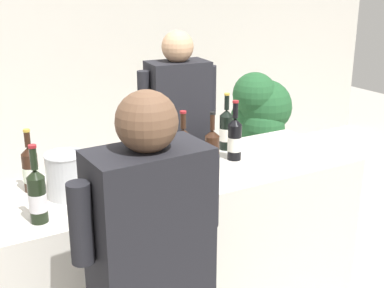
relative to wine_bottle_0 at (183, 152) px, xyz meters
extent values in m
cube|color=beige|center=(-0.01, 2.62, 0.30)|extent=(8.00, 0.10, 2.80)
cube|color=beige|center=(-0.01, 0.02, -0.61)|extent=(2.05, 0.69, 0.97)
cylinder|color=black|center=(0.00, 0.00, -0.02)|extent=(0.08, 0.08, 0.21)
cone|color=black|center=(0.00, 0.00, 0.11)|extent=(0.08, 0.08, 0.04)
cylinder|color=black|center=(0.00, 0.00, 0.17)|extent=(0.03, 0.03, 0.08)
cylinder|color=maroon|center=(0.00, 0.00, 0.21)|extent=(0.03, 0.03, 0.01)
cylinder|color=silver|center=(0.00, 0.00, -0.03)|extent=(0.09, 0.09, 0.08)
cylinder|color=black|center=(-0.75, 0.18, -0.03)|extent=(0.08, 0.08, 0.19)
cone|color=black|center=(-0.75, 0.18, 0.08)|extent=(0.08, 0.08, 0.04)
cylinder|color=black|center=(-0.75, 0.18, 0.14)|extent=(0.03, 0.03, 0.08)
cylinder|color=#B79333|center=(-0.75, 0.18, 0.18)|extent=(0.03, 0.03, 0.01)
cylinder|color=silver|center=(-0.75, 0.18, -0.04)|extent=(0.08, 0.08, 0.07)
cylinder|color=black|center=(0.17, -0.01, -0.03)|extent=(0.08, 0.08, 0.19)
cone|color=black|center=(0.17, -0.01, 0.08)|extent=(0.08, 0.08, 0.03)
cylinder|color=black|center=(0.17, -0.01, 0.14)|extent=(0.03, 0.03, 0.09)
cylinder|color=black|center=(0.17, -0.01, 0.19)|extent=(0.03, 0.03, 0.01)
cylinder|color=black|center=(-0.39, -0.16, -0.02)|extent=(0.08, 0.08, 0.22)
cone|color=black|center=(-0.39, -0.16, 0.10)|extent=(0.08, 0.08, 0.03)
cylinder|color=black|center=(-0.39, -0.16, 0.16)|extent=(0.03, 0.03, 0.08)
cylinder|color=black|center=(-0.39, -0.16, 0.20)|extent=(0.03, 0.03, 0.01)
cylinder|color=silver|center=(-0.39, -0.16, -0.03)|extent=(0.08, 0.08, 0.08)
cylinder|color=black|center=(-0.15, 0.01, -0.02)|extent=(0.08, 0.08, 0.21)
cone|color=black|center=(-0.15, 0.01, 0.10)|extent=(0.08, 0.08, 0.03)
cylinder|color=black|center=(-0.15, 0.01, 0.16)|extent=(0.03, 0.03, 0.09)
cylinder|color=black|center=(-0.15, 0.01, 0.21)|extent=(0.03, 0.03, 0.01)
cylinder|color=silver|center=(-0.15, 0.01, -0.03)|extent=(0.08, 0.08, 0.07)
cylinder|color=black|center=(0.36, 0.05, -0.02)|extent=(0.08, 0.08, 0.21)
cone|color=black|center=(0.36, 0.05, 0.10)|extent=(0.08, 0.08, 0.04)
cylinder|color=black|center=(0.36, 0.05, 0.16)|extent=(0.03, 0.03, 0.09)
cylinder|color=maroon|center=(0.36, 0.05, 0.21)|extent=(0.04, 0.04, 0.01)
cylinder|color=white|center=(0.36, 0.05, -0.03)|extent=(0.08, 0.08, 0.08)
cylinder|color=black|center=(0.42, 0.23, -0.02)|extent=(0.08, 0.08, 0.21)
cone|color=black|center=(0.42, 0.23, 0.10)|extent=(0.08, 0.08, 0.04)
cylinder|color=black|center=(0.42, 0.23, 0.16)|extent=(0.03, 0.03, 0.09)
cylinder|color=#B79333|center=(0.42, 0.23, 0.21)|extent=(0.03, 0.03, 0.01)
cylinder|color=white|center=(0.42, 0.23, -0.03)|extent=(0.08, 0.08, 0.08)
cylinder|color=black|center=(-0.22, -0.09, -0.03)|extent=(0.08, 0.08, 0.19)
cone|color=black|center=(-0.22, -0.09, 0.08)|extent=(0.08, 0.08, 0.03)
cylinder|color=black|center=(-0.22, -0.09, 0.14)|extent=(0.03, 0.03, 0.08)
cylinder|color=#333338|center=(-0.22, -0.09, 0.19)|extent=(0.03, 0.03, 0.01)
cylinder|color=black|center=(-0.80, -0.18, -0.02)|extent=(0.08, 0.08, 0.20)
cone|color=black|center=(-0.80, -0.18, 0.10)|extent=(0.08, 0.08, 0.04)
cylinder|color=black|center=(-0.80, -0.18, 0.16)|extent=(0.03, 0.03, 0.10)
cylinder|color=maroon|center=(-0.80, -0.18, 0.22)|extent=(0.03, 0.03, 0.01)
cylinder|color=silver|center=(-0.80, -0.18, -0.03)|extent=(0.08, 0.08, 0.08)
cylinder|color=silver|center=(-0.07, -0.14, -0.12)|extent=(0.07, 0.07, 0.00)
cylinder|color=silver|center=(-0.07, -0.14, -0.08)|extent=(0.01, 0.01, 0.09)
ellipsoid|color=silver|center=(-0.07, -0.14, 0.02)|extent=(0.08, 0.08, 0.12)
ellipsoid|color=maroon|center=(-0.07, -0.14, 0.00)|extent=(0.06, 0.06, 0.04)
cylinder|color=silver|center=(-0.62, 0.02, -0.02)|extent=(0.19, 0.19, 0.21)
torus|color=silver|center=(-0.62, 0.02, 0.09)|extent=(0.19, 0.19, 0.01)
cube|color=black|center=(0.33, 0.67, -0.65)|extent=(0.37, 0.27, 0.90)
cube|color=black|center=(0.33, 0.67, 0.08)|extent=(0.41, 0.28, 0.56)
sphere|color=tan|center=(0.33, 0.67, 0.45)|extent=(0.21, 0.21, 0.21)
cylinder|color=black|center=(0.56, 0.64, 0.14)|extent=(0.08, 0.08, 0.33)
cylinder|color=black|center=(0.09, 0.69, 0.14)|extent=(0.08, 0.08, 0.33)
cube|color=black|center=(-0.53, -0.72, 0.04)|extent=(0.43, 0.25, 0.56)
sphere|color=brown|center=(-0.53, -0.72, 0.42)|extent=(0.22, 0.22, 0.22)
cylinder|color=black|center=(-0.78, -0.72, 0.11)|extent=(0.08, 0.08, 0.29)
cylinder|color=black|center=(-0.28, -0.71, 0.11)|extent=(0.08, 0.08, 0.29)
cylinder|color=brown|center=(1.36, 1.20, -0.95)|extent=(0.35, 0.35, 0.29)
sphere|color=#23562D|center=(1.46, 1.19, -0.20)|extent=(0.47, 0.47, 0.47)
sphere|color=#23562D|center=(1.41, 1.14, -0.36)|extent=(0.38, 0.38, 0.38)
sphere|color=#23562D|center=(1.35, 1.20, -0.09)|extent=(0.38, 0.38, 0.38)
sphere|color=#23562D|center=(1.44, 1.27, -0.34)|extent=(0.47, 0.47, 0.47)
cylinder|color=#4C3823|center=(1.36, 1.20, -0.50)|extent=(0.05, 0.05, 0.60)
camera|label=1|loc=(-1.22, -2.22, 0.89)|focal=47.76mm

